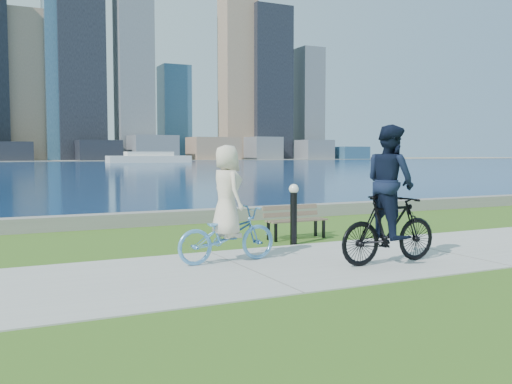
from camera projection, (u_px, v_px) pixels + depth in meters
ground at (437, 251)px, 10.93m from camera, size 320.00×320.00×0.00m
concrete_path at (437, 251)px, 10.93m from camera, size 80.00×3.50×0.02m
seawall at (282, 212)px, 16.48m from camera, size 90.00×0.50×0.35m
bay_water at (45, 166)px, 75.54m from camera, size 320.00×131.00×0.01m
far_shore at (18, 160)px, 127.58m from camera, size 320.00×30.00×0.12m
city_skyline at (1, 58)px, 124.24m from camera, size 174.23×22.63×76.00m
ferry_far at (149, 158)px, 102.61m from camera, size 14.76×4.22×2.00m
park_bench at (294, 218)px, 12.51m from camera, size 1.42×0.54×0.73m
bollard_lamp at (294, 210)px, 11.64m from camera, size 0.20×0.20×1.25m
cyclist_woman at (227, 219)px, 9.69m from camera, size 0.72×1.83×2.00m
cyclist_man at (390, 206)px, 9.56m from camera, size 0.72×1.93×2.33m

